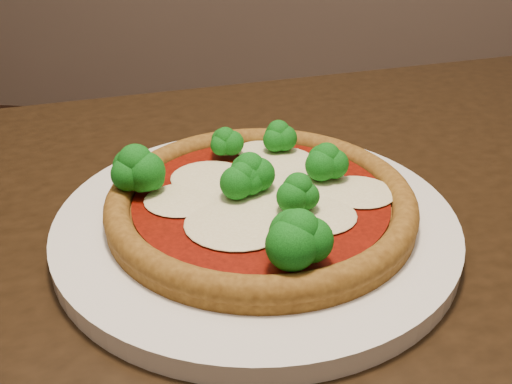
# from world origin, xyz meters

# --- Properties ---
(dining_table) EXTENTS (1.37, 1.19, 0.75)m
(dining_table) POSITION_xyz_m (0.03, -0.08, 0.65)
(dining_table) COLOR black
(dining_table) RESTS_ON floor
(plate) EXTENTS (0.34, 0.34, 0.02)m
(plate) POSITION_xyz_m (0.03, -0.05, 0.76)
(plate) COLOR white
(plate) RESTS_ON dining_table
(pizza) EXTENTS (0.26, 0.26, 0.06)m
(pizza) POSITION_xyz_m (0.04, -0.04, 0.78)
(pizza) COLOR brown
(pizza) RESTS_ON plate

